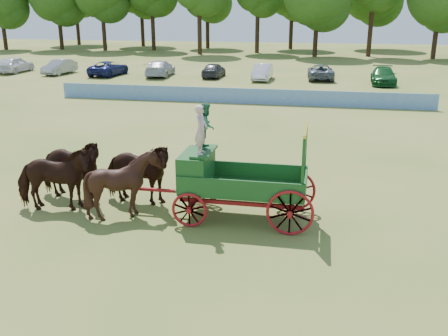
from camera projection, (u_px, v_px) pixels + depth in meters
The scene contains 8 objects.
ground at pixel (181, 197), 17.45m from camera, with size 160.00×160.00×0.00m, color olive.
horse_lead_left at pixel (53, 179), 16.00m from camera, with size 1.17×2.57×2.17m, color black.
horse_lead_right at pixel (70, 169), 17.03m from camera, with size 1.17×2.57×2.17m, color black.
horse_wheel_left at pixel (124, 184), 15.56m from camera, with size 1.75×1.97×2.17m, color black.
horse_wheel_right at pixel (137, 173), 16.59m from camera, with size 1.17×2.57×2.17m, color black.
farm_dray at pixel (221, 170), 15.40m from camera, with size 6.00×2.00×3.63m.
sponsor_banner at pixel (238, 96), 34.27m from camera, with size 26.00×0.08×1.05m, color #215EB3.
parked_cars at pixel (184, 70), 46.97m from camera, with size 37.82×6.97×1.63m.
Camera 1 is at (4.60, -15.69, 6.36)m, focal length 40.00 mm.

